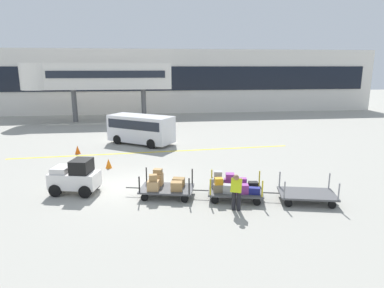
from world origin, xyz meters
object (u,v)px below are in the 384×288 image
baggage_cart_lead (165,185)px  safety_cone_near (78,150)px  baggage_tug (75,177)px  shuttle_van (141,127)px  safety_cone_far (109,163)px  baggage_handler (236,190)px  baggage_cart_middle (233,187)px  baggage_cart_tail (307,194)px

baggage_cart_lead → safety_cone_near: size_ratio=5.61×
baggage_tug → shuttle_van: shuttle_van is taller
shuttle_van → safety_cone_far: 6.17m
shuttle_van → safety_cone_near: (-4.08, -2.39, -0.96)m
baggage_handler → safety_cone_near: 12.79m
baggage_cart_lead → baggage_cart_middle: baggage_cart_lead is taller
baggage_tug → baggage_cart_lead: baggage_tug is taller
shuttle_van → safety_cone_far: bearing=-106.3°
baggage_cart_middle → baggage_cart_tail: size_ratio=1.00×
baggage_cart_tail → shuttle_van: 13.85m
baggage_tug → safety_cone_near: size_ratio=4.17×
baggage_cart_lead → baggage_handler: size_ratio=1.98×
baggage_cart_tail → safety_cone_near: (-11.24, 9.43, -0.07)m
baggage_handler → baggage_cart_tail: bearing=9.0°
baggage_cart_middle → baggage_handler: baggage_handler is taller
baggage_tug → safety_cone_far: 3.84m
baggage_tug → baggage_cart_lead: 4.10m
safety_cone_far → shuttle_van: bearing=73.7°
baggage_cart_tail → safety_cone_near: size_ratio=5.61×
baggage_cart_lead → safety_cone_near: (-5.33, 8.04, -0.24)m
baggage_cart_lead → safety_cone_far: bearing=122.8°
baggage_cart_middle → safety_cone_near: 11.99m
shuttle_van → safety_cone_near: 4.83m
baggage_tug → baggage_cart_middle: bearing=-13.0°
baggage_handler → shuttle_van: (-3.95, 12.33, 0.37)m
shuttle_van → baggage_tug: bearing=-106.1°
baggage_tug → baggage_handler: baggage_tug is taller
baggage_handler → safety_cone_near: baggage_handler is taller
baggage_cart_lead → safety_cone_far: baggage_cart_lead is taller
baggage_cart_middle → baggage_handler: 1.28m
shuttle_van → safety_cone_far: size_ratio=9.15×
safety_cone_far → baggage_cart_tail: bearing=-34.0°
baggage_cart_lead → shuttle_van: shuttle_van is taller
safety_cone_near → safety_cone_far: bearing=-55.5°
baggage_tug → baggage_cart_lead: size_ratio=0.74×
baggage_handler → shuttle_van: size_ratio=0.31×
baggage_handler → baggage_cart_lead: bearing=145.0°
baggage_cart_middle → shuttle_van: bearing=110.5°
baggage_tug → baggage_handler: (6.69, -2.82, 0.11)m
baggage_cart_middle → safety_cone_far: size_ratio=5.61×
baggage_tug → baggage_cart_middle: (6.89, -1.60, -0.22)m
baggage_handler → safety_cone_far: baggage_handler is taller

